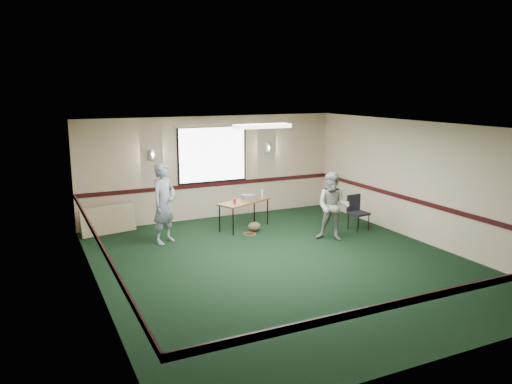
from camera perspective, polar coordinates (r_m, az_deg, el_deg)
name	(u,v)px	position (r m, az deg, el deg)	size (l,w,h in m)	color
ground	(284,263)	(10.00, 3.22, -8.13)	(8.00, 8.00, 0.00)	black
room_shell	(241,169)	(11.46, -1.76, 2.62)	(8.00, 8.02, 8.00)	#C7AD90
folding_table	(244,203)	(12.24, -1.36, -1.25)	(1.49, 1.07, 0.69)	#4F3716
projector	(249,197)	(12.42, -0.80, -0.56)	(0.33, 0.27, 0.11)	gray
game_console	(252,196)	(12.63, -0.49, -0.50)	(0.19, 0.15, 0.05)	white
red_cup	(235,201)	(12.00, -2.45, -1.01)	(0.07, 0.07, 0.11)	red
water_bottle	(262,194)	(12.57, 0.70, -0.18)	(0.06, 0.06, 0.21)	#93D2F0
duffel_bag	(254,227)	(12.10, -0.20, -3.99)	(0.32, 0.24, 0.23)	brown
cable_coil	(250,234)	(11.90, -0.72, -4.80)	(0.29, 0.29, 0.01)	red
folded_table	(108,220)	(12.36, -16.53, -3.10)	(1.30, 0.06, 0.67)	#9A865F
conference_chair	(356,209)	(12.45, 11.41, -1.95)	(0.45, 0.47, 0.85)	black
person_left	(164,203)	(11.24, -10.47, -1.28)	(0.66, 0.43, 1.80)	#47659C
person_right	(333,207)	(11.40, 8.79, -1.65)	(0.76, 0.59, 1.56)	#6788A1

